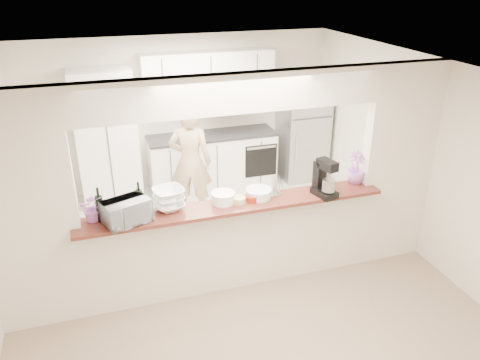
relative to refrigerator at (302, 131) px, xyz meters
name	(u,v)px	position (x,y,z in m)	size (l,w,h in m)	color
floor	(234,284)	(-2.05, -2.65, -0.85)	(6.00, 6.00, 0.00)	gray
tile_overlay	(204,222)	(-2.05, -1.10, -0.84)	(5.00, 2.90, 0.01)	beige
partition	(234,169)	(-2.05, -2.65, 0.63)	(5.00, 0.15, 2.50)	silver
bar_counter	(234,243)	(-2.05, -2.65, -0.27)	(3.40, 0.38, 1.09)	silver
kitchen_cabinets	(173,136)	(-2.24, 0.07, 0.12)	(3.15, 0.62, 2.25)	white
refrigerator	(302,131)	(0.00, 0.00, 0.00)	(0.75, 0.70, 1.70)	#AFAFB4
flower_left	(93,207)	(-3.51, -2.60, 0.39)	(0.27, 0.23, 0.30)	#D06EAE
wine_bottle_a	(100,208)	(-3.45, -2.64, 0.39)	(0.07, 0.07, 0.37)	black
wine_bottle_b	(140,201)	(-3.05, -2.58, 0.38)	(0.07, 0.07, 0.35)	black
toaster_oven	(127,212)	(-3.20, -2.75, 0.36)	(0.44, 0.30, 0.25)	#A2A2A7
serving_bowls	(169,199)	(-2.75, -2.60, 0.36)	(0.32, 0.32, 0.24)	white
plate_stack_a	(223,198)	(-2.16, -2.62, 0.30)	(0.26, 0.26, 0.12)	white
plate_stack_b	(259,193)	(-1.75, -2.62, 0.29)	(0.29, 0.29, 0.10)	white
red_bowl	(252,198)	(-1.85, -2.68, 0.27)	(0.14, 0.14, 0.06)	maroon
tan_bowl	(239,200)	(-2.00, -2.68, 0.27)	(0.14, 0.14, 0.07)	#C2B288
utensil_caddy	(271,187)	(-1.60, -2.60, 0.34)	(0.25, 0.16, 0.23)	silver
stand_mixer	(325,179)	(-1.04, -2.79, 0.43)	(0.25, 0.32, 0.43)	black
flower_right	(356,167)	(-0.53, -2.60, 0.44)	(0.22, 0.22, 0.39)	#BF6AC6
person	(190,163)	(-2.15, -0.81, 0.00)	(0.62, 0.41, 1.70)	tan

